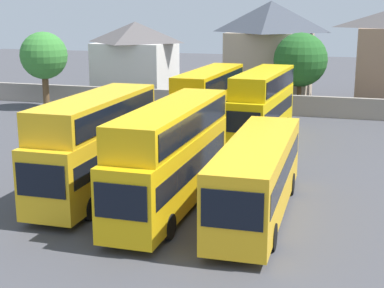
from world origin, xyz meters
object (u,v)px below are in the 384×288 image
(bus_2, at_px, (172,151))
(house_terrace_centre, at_px, (270,51))
(tree_left_of_lot, at_px, (300,60))
(bus_3, at_px, (258,174))
(bus_4, at_px, (209,99))
(tree_behind_wall, at_px, (44,56))
(bus_1, at_px, (96,141))
(house_terrace_left, at_px, (136,59))
(bus_5, at_px, (263,101))

(bus_2, xyz_separation_m, house_terrace_centre, (-0.74, 32.56, 2.27))
(bus_2, relative_size, tree_left_of_lot, 1.65)
(bus_3, relative_size, tree_left_of_lot, 1.65)
(bus_2, relative_size, bus_4, 1.03)
(bus_4, xyz_separation_m, tree_behind_wall, (-17.74, 7.06, 2.15))
(bus_1, relative_size, house_terrace_left, 1.35)
(house_terrace_centre, relative_size, tree_left_of_lot, 1.39)
(bus_3, xyz_separation_m, tree_left_of_lot, (-1.32, 28.04, 2.64))
(bus_1, relative_size, bus_5, 0.99)
(house_terrace_centre, bearing_deg, bus_2, -88.69)
(bus_2, bearing_deg, bus_5, 174.41)
(bus_1, distance_m, bus_2, 4.31)
(house_terrace_left, bearing_deg, tree_left_of_lot, -13.00)
(bus_1, bearing_deg, bus_4, 172.19)
(tree_left_of_lot, bearing_deg, tree_behind_wall, -166.48)
(bus_4, height_order, tree_left_of_lot, tree_left_of_lot)
(house_terrace_left, height_order, tree_behind_wall, house_terrace_left)
(bus_5, xyz_separation_m, house_terrace_left, (-16.46, 16.51, 1.21))
(bus_1, relative_size, bus_3, 0.90)
(bus_4, relative_size, house_terrace_centre, 1.15)
(bus_4, bearing_deg, bus_1, -5.76)
(bus_5, bearing_deg, house_terrace_left, -132.09)
(house_terrace_centre, height_order, tree_left_of_lot, house_terrace_centre)
(bus_1, xyz_separation_m, bus_2, (4.25, -0.71, -0.06))
(bus_1, xyz_separation_m, bus_5, (5.80, 14.90, -0.07))
(bus_2, height_order, tree_behind_wall, tree_behind_wall)
(tree_behind_wall, bearing_deg, bus_3, -42.97)
(bus_5, distance_m, tree_left_of_lot, 12.63)
(house_terrace_left, relative_size, house_terrace_centre, 0.79)
(bus_1, xyz_separation_m, tree_behind_wall, (-15.87, 21.84, 2.06))
(bus_1, relative_size, bus_2, 0.90)
(bus_1, bearing_deg, bus_5, 158.14)
(bus_4, bearing_deg, bus_3, 24.11)
(bus_5, bearing_deg, bus_2, -2.70)
(tree_behind_wall, bearing_deg, bus_1, -54.00)
(house_terrace_left, height_order, tree_left_of_lot, house_terrace_left)
(tree_behind_wall, bearing_deg, house_terrace_centre, 27.34)
(bus_5, distance_m, house_terrace_left, 23.35)
(bus_4, relative_size, tree_behind_wall, 1.59)
(house_terrace_left, distance_m, tree_left_of_lot, 18.15)
(bus_1, height_order, tree_left_of_lot, tree_left_of_lot)
(bus_4, relative_size, bus_5, 1.06)
(bus_3, bearing_deg, bus_5, -172.22)
(house_terrace_centre, xyz_separation_m, tree_left_of_lot, (3.51, -4.51, -0.39))
(bus_4, distance_m, tree_behind_wall, 19.21)
(tree_left_of_lot, bearing_deg, bus_5, -95.53)
(bus_2, distance_m, bus_3, 4.15)
(bus_1, height_order, bus_5, bus_1)
(bus_3, xyz_separation_m, house_terrace_left, (-18.99, 32.12, 1.96))
(bus_4, bearing_deg, bus_2, 10.18)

